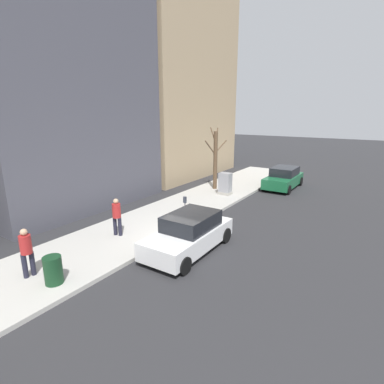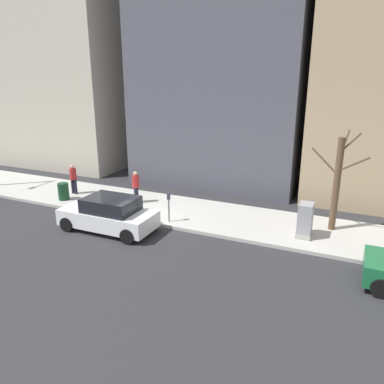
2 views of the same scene
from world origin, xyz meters
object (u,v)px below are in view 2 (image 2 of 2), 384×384
Objects in this scene: parked_car_white at (109,214)px; bare_tree at (337,182)px; parking_meter at (169,204)px; pedestrian_midblock at (73,177)px; pedestrian_near_meter at (136,185)px; trash_bin at (63,191)px; utility_box at (305,221)px.

bare_tree is (3.80, -8.85, 1.52)m from parked_car_white.
pedestrian_midblock is (1.50, 6.77, 0.11)m from parking_meter.
pedestrian_near_meter is 1.00× the size of pedestrian_midblock.
pedestrian_near_meter is at bearing -72.44° from trash_bin.
bare_tree is 2.55× the size of pedestrian_near_meter.
parked_car_white reaches higher than trash_bin.
utility_box is 8.64m from pedestrian_near_meter.
utility_box reaches higher than trash_bin.
trash_bin is at bearing 92.04° from pedestrian_near_meter.
pedestrian_midblock reaches higher than utility_box.
bare_tree is at bearing -102.46° from pedestrian_near_meter.
utility_box is 12.39m from trash_bin.
utility_box reaches higher than parking_meter.
utility_box is at bearing -81.69° from parking_meter.
parked_car_white is at bearing 176.80° from pedestrian_near_meter.
parked_car_white is 2.95× the size of utility_box.
trash_bin is 0.54× the size of pedestrian_near_meter.
parking_meter is at bearing -136.13° from pedestrian_near_meter.
parking_meter is 1.50× the size of trash_bin.
bare_tree is (2.16, -6.79, 1.28)m from parking_meter.
utility_box is at bearing -72.92° from parked_car_white.
bare_tree reaches higher than utility_box.
utility_box is (0.85, -5.82, -0.13)m from parking_meter.
parked_car_white is 5.67m from pedestrian_midblock.
parking_meter is 0.81× the size of pedestrian_near_meter.
parking_meter is 7.24m from bare_tree.
parking_meter is 0.32× the size of bare_tree.
utility_box is 0.34× the size of bare_tree.
pedestrian_near_meter is at bearing 84.70° from utility_box.
pedestrian_near_meter is at bearing -169.71° from pedestrian_midblock.
utility_box is at bearing 143.35° from bare_tree.
trash_bin is at bearing 86.08° from parking_meter.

